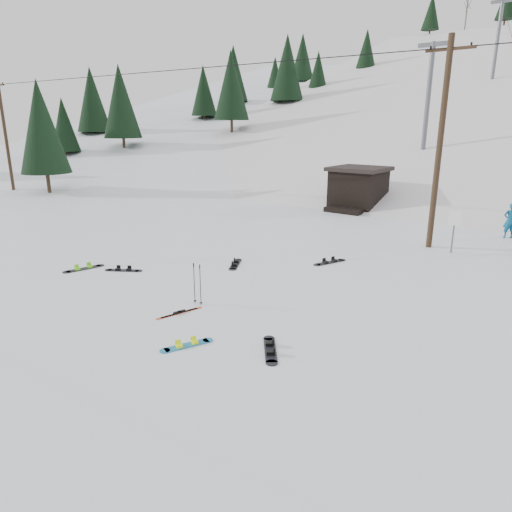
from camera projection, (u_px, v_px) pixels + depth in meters
The scene contains 19 objects.
ground at pixel (168, 347), 11.60m from camera, with size 200.00×200.00×0.00m, color white.
ski_slope at pixel (511, 270), 56.56m from camera, with size 60.00×75.00×45.00m, color white.
ridge_left at pixel (249, 231), 72.27m from camera, with size 34.00×85.00×38.00m, color white.
treeline_left at pixel (224, 165), 61.95m from camera, with size 20.00×64.00×10.00m, color black, non-canonical shape.
utility_pole at pixel (440, 142), 19.69m from camera, with size 2.00×0.26×9.00m.
utility_pole_left at pixel (5, 133), 37.52m from camera, with size 2.00×0.26×9.00m.
trail_sign at pixel (454, 224), 19.68m from camera, with size 0.50×0.09×1.85m.
lift_hut at pixel (358, 188), 30.01m from camera, with size 3.40×4.10×2.75m.
lift_tower_near at pixel (429, 90), 34.45m from camera, with size 2.20×0.36×8.00m.
lift_tower_mid at pixel (498, 35), 47.75m from camera, with size 2.20×0.36×8.00m.
hero_snowboard at pixel (187, 345), 11.67m from camera, with size 0.72×1.35×0.10m.
hero_skis at pixel (179, 313), 13.65m from camera, with size 0.47×1.47×0.08m.
ski_poles at pixel (197, 284), 14.21m from camera, with size 0.36×0.10×1.32m.
board_scatter_a at pixel (124, 270), 17.61m from camera, with size 1.29×0.93×0.10m.
board_scatter_b at pixel (235, 264), 18.35m from camera, with size 0.95×1.41×0.11m.
board_scatter_c at pixel (84, 268), 17.81m from camera, with size 0.58×1.59×0.11m.
board_scatter_d at pixel (270, 349), 11.43m from camera, with size 1.11×1.29×0.11m.
board_scatter_f at pixel (330, 262), 18.62m from camera, with size 0.76×1.53×0.11m.
skier_teal at pixel (510, 221), 22.42m from camera, with size 0.64×0.42×1.75m, color #0C5479.
Camera 1 is at (8.22, -6.88, 5.49)m, focal length 32.00 mm.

